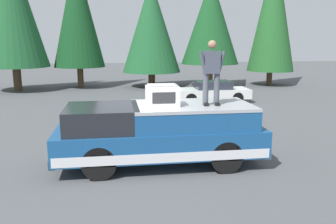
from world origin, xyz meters
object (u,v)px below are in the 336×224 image
object	(u,v)px
compressor_unit	(162,95)
pickup_truck	(160,133)
person_on_truck_bed	(212,71)
parked_car_white	(211,92)

from	to	relation	value
compressor_unit	pickup_truck	bearing A→B (deg)	20.23
person_on_truck_bed	parked_car_white	distance (m)	10.28
compressor_unit	person_on_truck_bed	distance (m)	1.43
pickup_truck	compressor_unit	xyz separation A→B (m)	(-0.13, -0.05, 1.05)
compressor_unit	person_on_truck_bed	size ratio (longest dim) A/B	0.50
pickup_truck	parked_car_white	size ratio (longest dim) A/B	1.35
pickup_truck	person_on_truck_bed	world-z (taller)	person_on_truck_bed
pickup_truck	parked_car_white	distance (m)	10.32
pickup_truck	person_on_truck_bed	size ratio (longest dim) A/B	3.28
compressor_unit	parked_car_white	distance (m)	10.51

